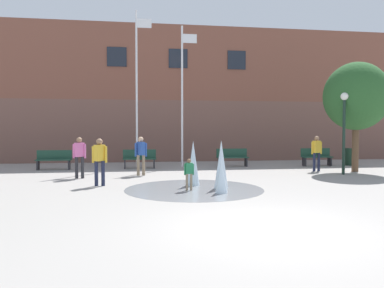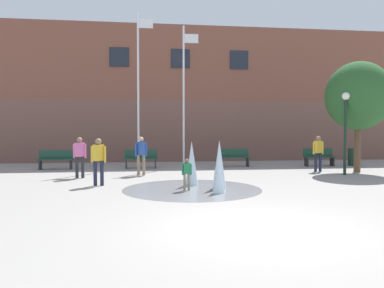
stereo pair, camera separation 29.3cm
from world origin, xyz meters
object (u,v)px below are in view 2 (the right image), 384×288
at_px(teen_by_trashcan, 318,151).
at_px(flagpole_left, 139,84).
at_px(adult_in_red, 80,154).
at_px(flagpole_right, 184,92).
at_px(park_bench_far_right, 319,157).
at_px(park_bench_under_right_flagpole, 141,158).
at_px(child_running, 187,172).
at_px(trash_can, 354,157).
at_px(lamp_post_right_lane, 345,120).
at_px(street_tree_near_building, 358,96).
at_px(adult_near_bench, 98,158).
at_px(park_bench_near_trashcan, 234,157).
at_px(adult_watching, 141,153).
at_px(park_bench_far_left, 56,159).

relative_size(teen_by_trashcan, flagpole_left, 0.20).
distance_m(adult_in_red, flagpole_right, 6.71).
distance_m(park_bench_far_right, teen_by_trashcan, 2.73).
xyz_separation_m(park_bench_under_right_flagpole, park_bench_far_right, (9.11, -0.09, 0.00)).
bearing_deg(child_running, trash_can, -155.16).
relative_size(adult_in_red, lamp_post_right_lane, 0.46).
xyz_separation_m(teen_by_trashcan, child_running, (-6.42, -4.41, -0.35)).
distance_m(flagpole_left, flagpole_right, 2.31).
bearing_deg(park_bench_far_right, street_tree_near_building, -80.72).
bearing_deg(flagpole_left, trash_can, -3.81).
height_order(teen_by_trashcan, child_running, teen_by_trashcan).
relative_size(adult_near_bench, flagpole_left, 0.20).
distance_m(park_bench_near_trashcan, street_tree_near_building, 6.42).
distance_m(teen_by_trashcan, adult_in_red, 10.26).
relative_size(adult_watching, child_running, 1.61).
height_order(flagpole_left, lamp_post_right_lane, flagpole_left).
relative_size(adult_in_red, flagpole_right, 0.22).
height_order(park_bench_far_left, teen_by_trashcan, teen_by_trashcan).
bearing_deg(child_running, adult_near_bench, -36.08).
height_order(trash_can, street_tree_near_building, street_tree_near_building).
xyz_separation_m(park_bench_near_trashcan, flagpole_right, (-2.49, 0.41, 3.31)).
bearing_deg(street_tree_near_building, adult_near_bench, -166.08).
xyz_separation_m(child_running, flagpole_left, (-1.57, 7.50, 3.56)).
distance_m(park_bench_under_right_flagpole, park_bench_near_trashcan, 4.69).
relative_size(park_bench_under_right_flagpole, adult_near_bench, 1.01).
bearing_deg(park_bench_far_right, child_running, -138.24).
bearing_deg(street_tree_near_building, trash_can, 62.07).
xyz_separation_m(teen_by_trashcan, flagpole_right, (-5.70, 3.09, 2.86)).
xyz_separation_m(park_bench_far_left, adult_near_bench, (2.63, -5.52, 0.45)).
bearing_deg(lamp_post_right_lane, adult_watching, 173.95).
relative_size(park_bench_far_left, adult_in_red, 1.01).
xyz_separation_m(adult_near_bench, trash_can, (12.34, 5.41, -0.48)).
height_order(teen_by_trashcan, flagpole_left, flagpole_left).
bearing_deg(adult_near_bench, adult_watching, 15.99).
distance_m(adult_near_bench, street_tree_near_building, 11.50).
bearing_deg(teen_by_trashcan, adult_in_red, 162.73).
height_order(child_running, adult_in_red, adult_in_red).
bearing_deg(park_bench_far_right, park_bench_near_trashcan, 176.40).
relative_size(park_bench_near_trashcan, child_running, 1.62).
bearing_deg(adult_near_bench, child_running, -72.02).
height_order(park_bench_near_trashcan, teen_by_trashcan, teen_by_trashcan).
distance_m(adult_in_red, trash_can, 13.72).
height_order(park_bench_far_left, street_tree_near_building, street_tree_near_building).
height_order(park_bench_near_trashcan, child_running, child_running).
bearing_deg(adult_near_bench, flagpole_left, 31.89).
relative_size(adult_in_red, flagpole_left, 0.20).
distance_m(park_bench_under_right_flagpole, trash_can, 10.99).
relative_size(adult_near_bench, flagpole_right, 0.22).
distance_m(park_bench_far_left, flagpole_left, 5.38).
bearing_deg(park_bench_under_right_flagpole, lamp_post_right_lane, -24.04).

